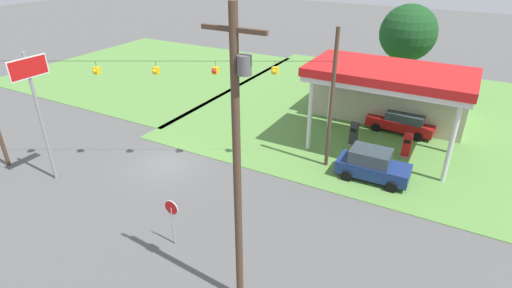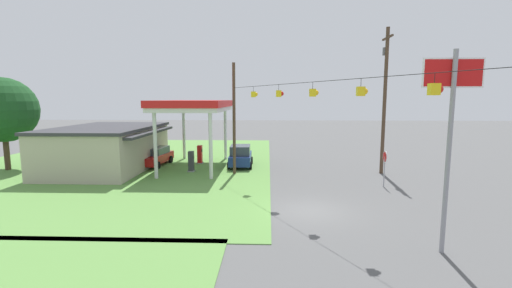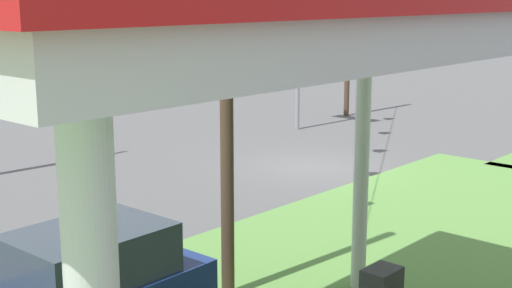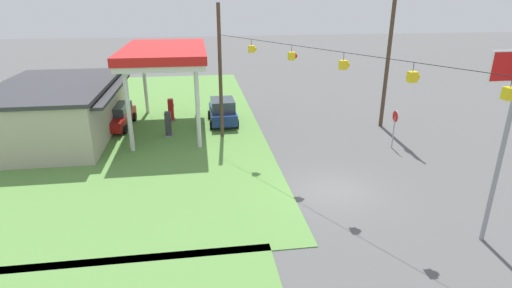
# 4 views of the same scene
# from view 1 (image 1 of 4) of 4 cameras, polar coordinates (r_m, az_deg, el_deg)

# --- Properties ---
(ground_plane) EXTENTS (160.00, 160.00, 0.00)m
(ground_plane) POSITION_cam_1_polar(r_m,az_deg,el_deg) (26.67, -12.56, -2.95)
(ground_plane) COLOR #565656
(grass_verge_station_corner) EXTENTS (36.00, 28.00, 0.04)m
(grass_verge_station_corner) POSITION_cam_1_polar(r_m,az_deg,el_deg) (35.59, 22.97, 3.33)
(grass_verge_station_corner) COLOR #5B8E42
(grass_verge_station_corner) RESTS_ON ground
(grass_verge_opposite_corner) EXTENTS (24.00, 24.00, 0.04)m
(grass_verge_opposite_corner) POSITION_cam_1_polar(r_m,az_deg,el_deg) (47.71, -14.84, 10.28)
(grass_verge_opposite_corner) COLOR #5B8E42
(grass_verge_opposite_corner) RESTS_ON ground
(gas_station_canopy) EXTENTS (10.19, 5.59, 5.90)m
(gas_station_canopy) POSITION_cam_1_polar(r_m,az_deg,el_deg) (27.07, 18.54, 9.17)
(gas_station_canopy) COLOR silver
(gas_station_canopy) RESTS_ON ground
(gas_station_store) EXTENTS (11.71, 7.93, 3.69)m
(gas_station_store) POSITION_cam_1_polar(r_m,az_deg,el_deg) (35.25, 19.07, 7.03)
(gas_station_store) COLOR #B2A893
(gas_station_store) RESTS_ON ground
(fuel_pump_near) EXTENTS (0.71, 0.56, 1.72)m
(fuel_pump_near) POSITION_cam_1_polar(r_m,az_deg,el_deg) (29.03, 13.78, 1.31)
(fuel_pump_near) COLOR gray
(fuel_pump_near) RESTS_ON ground
(fuel_pump_far) EXTENTS (0.71, 0.56, 1.72)m
(fuel_pump_far) POSITION_cam_1_polar(r_m,az_deg,el_deg) (28.46, 20.75, -0.28)
(fuel_pump_far) COLOR gray
(fuel_pump_far) RESTS_ON ground
(car_at_pumps_front) EXTENTS (4.29, 2.17, 1.95)m
(car_at_pumps_front) POSITION_cam_1_polar(r_m,az_deg,el_deg) (25.10, 16.27, -2.87)
(car_at_pumps_front) COLOR navy
(car_at_pumps_front) RESTS_ON ground
(car_at_pumps_rear) EXTENTS (5.05, 2.41, 1.66)m
(car_at_pumps_rear) POSITION_cam_1_polar(r_m,az_deg,el_deg) (32.11, 20.18, 3.02)
(car_at_pumps_rear) COLOR #AD1414
(car_at_pumps_rear) RESTS_ON ground
(stop_sign_roadside) EXTENTS (0.80, 0.08, 2.50)m
(stop_sign_roadside) POSITION_cam_1_polar(r_m,az_deg,el_deg) (19.12, -11.94, -9.59)
(stop_sign_roadside) COLOR #99999E
(stop_sign_roadside) RESTS_ON ground
(stop_sign_overhead) EXTENTS (0.22, 2.26, 7.83)m
(stop_sign_overhead) POSITION_cam_1_polar(r_m,az_deg,el_deg) (25.34, -29.10, 6.44)
(stop_sign_overhead) COLOR gray
(stop_sign_overhead) RESTS_ON ground
(utility_pole_main) EXTENTS (2.20, 0.44, 11.55)m
(utility_pole_main) POSITION_cam_1_polar(r_m,az_deg,el_deg) (13.47, -2.61, -2.44)
(utility_pole_main) COLOR #4C3828
(utility_pole_main) RESTS_ON ground
(signal_span_gantry) EXTENTS (18.34, 10.24, 8.83)m
(signal_span_gantry) POSITION_cam_1_polar(r_m,az_deg,el_deg) (24.65, -13.71, 6.94)
(signal_span_gantry) COLOR #4C3828
(signal_span_gantry) RESTS_ON ground
(tree_behind_station) EXTENTS (5.42, 5.42, 7.84)m
(tree_behind_station) POSITION_cam_1_polar(r_m,az_deg,el_deg) (42.56, 20.91, 14.59)
(tree_behind_station) COLOR #4C3828
(tree_behind_station) RESTS_ON ground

